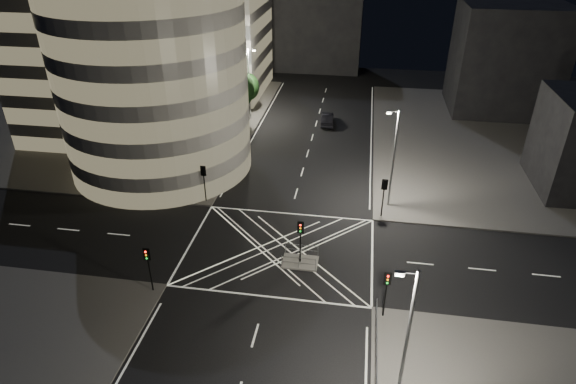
% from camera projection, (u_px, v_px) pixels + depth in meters
% --- Properties ---
extents(ground, '(120.00, 120.00, 0.00)m').
position_uv_depth(ground, '(280.00, 250.00, 42.04)').
color(ground, black).
rests_on(ground, ground).
extents(sidewalk_far_left, '(42.00, 42.00, 0.15)m').
position_uv_depth(sidewalk_far_left, '(113.00, 119.00, 69.07)').
color(sidewalk_far_left, '#575451').
rests_on(sidewalk_far_left, ground).
extents(sidewalk_far_right, '(42.00, 42.00, 0.15)m').
position_uv_depth(sidewalk_far_right, '(540.00, 145.00, 61.17)').
color(sidewalk_far_right, '#575451').
rests_on(sidewalk_far_right, ground).
extents(central_island, '(3.00, 2.00, 0.15)m').
position_uv_depth(central_island, '(300.00, 262.00, 40.44)').
color(central_island, slate).
rests_on(central_island, ground).
extents(office_tower_curved, '(30.00, 29.00, 27.20)m').
position_uv_depth(office_tower_curved, '(127.00, 45.00, 54.61)').
color(office_tower_curved, gray).
rests_on(office_tower_curved, sidewalk_far_left).
extents(office_block_rear, '(24.00, 16.00, 22.00)m').
position_uv_depth(office_block_rear, '(187.00, 20.00, 75.45)').
color(office_block_rear, gray).
rests_on(office_block_rear, sidewalk_far_left).
extents(building_right_far, '(14.00, 12.00, 15.00)m').
position_uv_depth(building_right_far, '(505.00, 58.00, 68.94)').
color(building_right_far, black).
rests_on(building_right_far, sidewalk_far_right).
extents(building_far_end, '(18.00, 8.00, 18.00)m').
position_uv_depth(building_far_end, '(312.00, 19.00, 87.77)').
color(building_far_end, black).
rests_on(building_far_end, ground).
extents(tree_a, '(4.94, 4.94, 7.18)m').
position_uv_depth(tree_a, '(193.00, 152.00, 48.94)').
color(tree_a, black).
rests_on(tree_a, sidewalk_far_left).
extents(tree_b, '(5.28, 5.28, 7.60)m').
position_uv_depth(tree_b, '(210.00, 128.00, 53.97)').
color(tree_b, black).
rests_on(tree_b, sidewalk_far_left).
extents(tree_c, '(3.63, 3.63, 6.25)m').
position_uv_depth(tree_c, '(225.00, 113.00, 59.31)').
color(tree_c, black).
rests_on(tree_c, sidewalk_far_left).
extents(tree_d, '(4.67, 4.67, 7.93)m').
position_uv_depth(tree_d, '(237.00, 89.00, 63.91)').
color(tree_d, black).
rests_on(tree_d, sidewalk_far_left).
extents(tree_e, '(3.48, 3.48, 5.68)m').
position_uv_depth(tree_e, '(247.00, 87.00, 69.83)').
color(tree_e, black).
rests_on(tree_e, sidewalk_far_left).
extents(traffic_signal_fl, '(0.55, 0.22, 4.00)m').
position_uv_depth(traffic_signal_fl, '(204.00, 177.00, 47.61)').
color(traffic_signal_fl, black).
rests_on(traffic_signal_fl, sidewalk_far_left).
extents(traffic_signal_nl, '(0.55, 0.22, 4.00)m').
position_uv_depth(traffic_signal_nl, '(148.00, 261.00, 35.96)').
color(traffic_signal_nl, black).
rests_on(traffic_signal_nl, sidewalk_near_left).
extents(traffic_signal_fr, '(0.55, 0.22, 4.00)m').
position_uv_depth(traffic_signal_fr, '(384.00, 191.00, 45.21)').
color(traffic_signal_fr, black).
rests_on(traffic_signal_fr, sidewalk_far_right).
extents(traffic_signal_nr, '(0.55, 0.22, 4.00)m').
position_uv_depth(traffic_signal_nr, '(387.00, 286.00, 33.56)').
color(traffic_signal_nr, black).
rests_on(traffic_signal_nr, sidewalk_near_right).
extents(traffic_signal_island, '(0.55, 0.22, 4.00)m').
position_uv_depth(traffic_signal_island, '(300.00, 234.00, 39.03)').
color(traffic_signal_island, black).
rests_on(traffic_signal_island, central_island).
extents(street_lamp_left_near, '(1.25, 0.25, 10.00)m').
position_uv_depth(street_lamp_left_near, '(211.00, 132.00, 50.84)').
color(street_lamp_left_near, slate).
rests_on(street_lamp_left_near, sidewalk_far_left).
extents(street_lamp_left_far, '(1.25, 0.25, 10.00)m').
position_uv_depth(street_lamp_left_far, '(249.00, 82.00, 66.26)').
color(street_lamp_left_far, slate).
rests_on(street_lamp_left_far, sidewalk_far_left).
extents(street_lamp_right_far, '(1.25, 0.25, 10.00)m').
position_uv_depth(street_lamp_right_far, '(393.00, 156.00, 45.70)').
color(street_lamp_right_far, slate).
rests_on(street_lamp_right_far, sidewalk_far_right).
extents(street_lamp_right_near, '(1.25, 0.25, 10.00)m').
position_uv_depth(street_lamp_right_near, '(406.00, 338.00, 26.00)').
color(street_lamp_right_near, slate).
rests_on(street_lamp_right_near, sidewalk_near_right).
extents(railing_near_right, '(0.06, 11.70, 1.10)m').
position_uv_depth(railing_near_right, '(377.00, 369.00, 30.15)').
color(railing_near_right, slate).
rests_on(railing_near_right, sidewalk_near_right).
extents(railing_island_south, '(2.80, 0.06, 1.10)m').
position_uv_depth(railing_island_south, '(299.00, 263.00, 39.36)').
color(railing_island_south, slate).
rests_on(railing_island_south, central_island).
extents(railing_island_north, '(2.80, 0.06, 1.10)m').
position_uv_depth(railing_island_north, '(302.00, 250.00, 40.90)').
color(railing_island_north, slate).
rests_on(railing_island_north, central_island).
extents(sedan, '(1.97, 4.87, 1.57)m').
position_uv_depth(sedan, '(327.00, 119.00, 67.16)').
color(sedan, black).
rests_on(sedan, ground).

